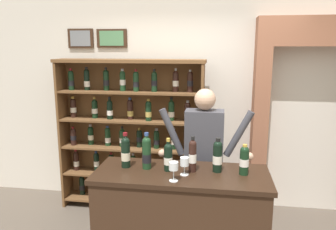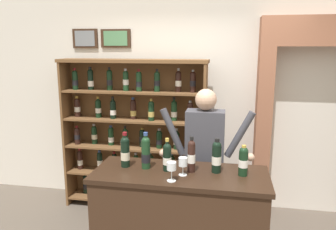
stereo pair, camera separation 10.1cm
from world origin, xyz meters
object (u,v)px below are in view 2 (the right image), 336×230
at_px(tasting_bottle_brunello, 146,152).
at_px(tasting_counter, 180,227).
at_px(tasting_bottle_grappa, 217,156).
at_px(shopkeeper, 205,152).
at_px(tasting_bottle_chianti, 243,160).
at_px(wine_glass_right, 172,167).
at_px(wine_glass_left, 183,163).
at_px(wine_shelf, 134,131).
at_px(tasting_bottle_vin_santo, 191,155).
at_px(tasting_bottle_bianco, 125,151).
at_px(tasting_bottle_rosso, 167,156).

bearing_deg(tasting_bottle_brunello, tasting_counter, -8.39).
bearing_deg(tasting_bottle_grappa, shopkeeper, 105.42).
relative_size(tasting_bottle_chianti, wine_glass_right, 1.64).
bearing_deg(wine_glass_left, wine_shelf, 121.21).
xyz_separation_m(tasting_bottle_grappa, wine_glass_right, (-0.34, -0.26, -0.03)).
distance_m(tasting_counter, tasting_bottle_grappa, 0.73).
relative_size(wine_shelf, tasting_counter, 1.29).
distance_m(wine_glass_left, wine_glass_right, 0.16).
xyz_separation_m(tasting_counter, wine_glass_right, (-0.04, -0.19, 0.63)).
xyz_separation_m(wine_shelf, tasting_bottle_vin_santo, (0.87, -1.25, 0.14)).
distance_m(tasting_bottle_bianco, tasting_bottle_brunello, 0.19).
xyz_separation_m(shopkeeper, wine_glass_left, (-0.14, -0.61, 0.10)).
relative_size(tasting_bottle_bianco, wine_glass_left, 2.06).
height_order(tasting_bottle_chianti, wine_glass_left, tasting_bottle_chianti).
bearing_deg(tasting_bottle_chianti, tasting_counter, -176.36).
height_order(tasting_bottle_rosso, tasting_bottle_grappa, tasting_bottle_grappa).
relative_size(shopkeeper, tasting_bottle_bianco, 5.27).
bearing_deg(wine_shelf, shopkeeper, -37.65).
xyz_separation_m(wine_shelf, wine_glass_right, (0.74, -1.49, 0.11)).
xyz_separation_m(wine_shelf, tasting_bottle_grappa, (1.09, -1.23, 0.14)).
height_order(tasting_bottle_bianco, tasting_bottle_vin_santo, tasting_bottle_bianco).
relative_size(tasting_bottle_vin_santo, wine_glass_left, 2.02).
height_order(tasting_bottle_vin_santo, wine_glass_right, tasting_bottle_vin_santo).
bearing_deg(tasting_counter, shopkeeper, 73.31).
bearing_deg(shopkeeper, wine_glass_left, -102.54).
relative_size(tasting_counter, tasting_bottle_vin_santo, 4.80).
relative_size(tasting_bottle_rosso, tasting_bottle_chianti, 1.10).
xyz_separation_m(tasting_counter, tasting_bottle_rosso, (-0.12, 0.03, 0.64)).
distance_m(tasting_bottle_rosso, tasting_bottle_vin_santo, 0.21).
bearing_deg(tasting_counter, tasting_bottle_vin_santo, 22.29).
relative_size(tasting_bottle_bianco, wine_glass_right, 1.99).
bearing_deg(shopkeeper, tasting_bottle_vin_santo, -98.30).
bearing_deg(tasting_bottle_grappa, wine_glass_left, -156.71).
xyz_separation_m(tasting_bottle_rosso, wine_glass_left, (0.15, -0.08, -0.02)).
height_order(tasting_bottle_vin_santo, tasting_bottle_grappa, tasting_bottle_vin_santo).
distance_m(wine_shelf, tasting_bottle_vin_santo, 1.54).
xyz_separation_m(tasting_bottle_bianco, tasting_bottle_vin_santo, (0.60, -0.02, 0.00)).
height_order(shopkeeper, tasting_bottle_grappa, shopkeeper).
xyz_separation_m(wine_shelf, tasting_bottle_bianco, (0.28, -1.24, 0.14)).
bearing_deg(tasting_bottle_grappa, tasting_bottle_bianco, -179.33).
distance_m(tasting_bottle_bianco, wine_glass_left, 0.55).
relative_size(shopkeeper, tasting_bottle_rosso, 5.79).
height_order(tasting_bottle_chianti, wine_glass_right, tasting_bottle_chianti).
bearing_deg(tasting_bottle_brunello, wine_glass_right, -41.54).
height_order(tasting_counter, tasting_bottle_bianco, tasting_bottle_bianco).
bearing_deg(wine_glass_right, tasting_counter, 78.17).
relative_size(tasting_bottle_grappa, wine_glass_right, 1.88).
xyz_separation_m(tasting_bottle_rosso, wine_glass_right, (0.08, -0.22, -0.01)).
relative_size(tasting_counter, shopkeeper, 0.89).
bearing_deg(wine_shelf, wine_glass_right, -63.44).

